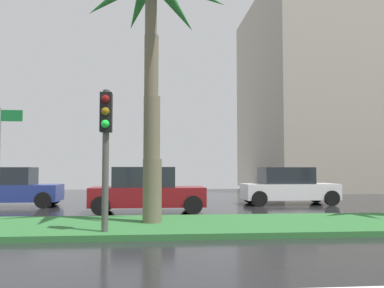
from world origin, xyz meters
TOP-DOWN VIEW (x-y plane):
  - palm_tree_centre_left at (4.74, 8.17)m, footprint 4.54×4.43m
  - traffic_signal_median_right at (3.68, 6.54)m, footprint 0.28×0.43m
  - car_in_traffic_leading at (-1.45, 15.20)m, footprint 4.30×2.02m
  - car_in_traffic_second at (4.59, 12.29)m, footprint 4.30×2.02m
  - car_in_traffic_third at (11.11, 15.17)m, footprint 4.30×2.02m
  - building_far_right at (23.79, 29.70)m, footprint 21.04×14.79m

SIDE VIEW (x-z plane):
  - car_in_traffic_leading at x=-1.45m, z-range -0.03..1.69m
  - car_in_traffic_second at x=4.59m, z-range -0.03..1.69m
  - car_in_traffic_third at x=11.11m, z-range -0.03..1.69m
  - traffic_signal_median_right at x=3.68m, z-range 0.80..4.22m
  - palm_tree_centre_left at x=4.74m, z-range 2.36..10.03m
  - building_far_right at x=23.79m, z-range 0.00..15.79m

